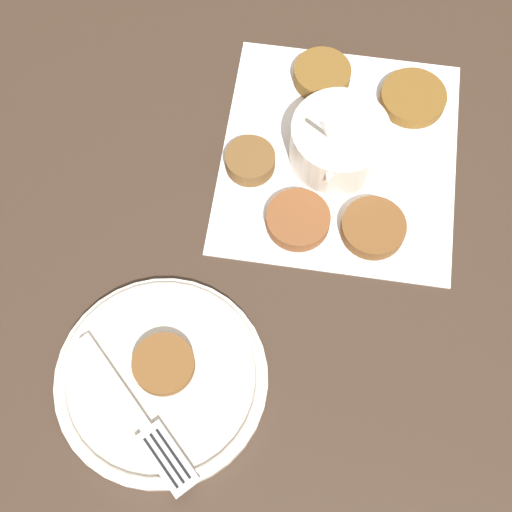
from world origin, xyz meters
The scene contains 11 objects.
ground_plane centered at (0.00, 0.00, 0.00)m, with size 4.00×4.00×0.00m, color #38281E.
napkin centered at (0.00, 0.02, 0.00)m, with size 0.33×0.31×0.00m.
sauce_bowl centered at (0.00, 0.01, 0.03)m, with size 0.12×0.11×0.11m.
fritter_0 centered at (0.09, 0.07, 0.01)m, with size 0.07×0.07×0.02m.
fritter_1 centered at (-0.10, 0.08, 0.01)m, with size 0.08×0.08×0.02m.
fritter_2 centered at (-0.10, -0.03, 0.01)m, with size 0.07×0.07×0.02m.
fritter_3 centered at (0.10, -0.01, 0.01)m, with size 0.07×0.07×0.02m.
fritter_4 centered at (0.04, -0.08, 0.01)m, with size 0.06×0.06×0.02m.
serving_plate centered at (0.31, -0.10, 0.01)m, with size 0.22×0.22×0.02m.
fritter_on_plate centered at (0.30, -0.10, 0.03)m, with size 0.06×0.06×0.01m.
fork centered at (0.36, -0.10, 0.02)m, with size 0.13×0.16×0.00m.
Camera 1 is at (0.45, 0.04, 0.73)m, focal length 50.00 mm.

